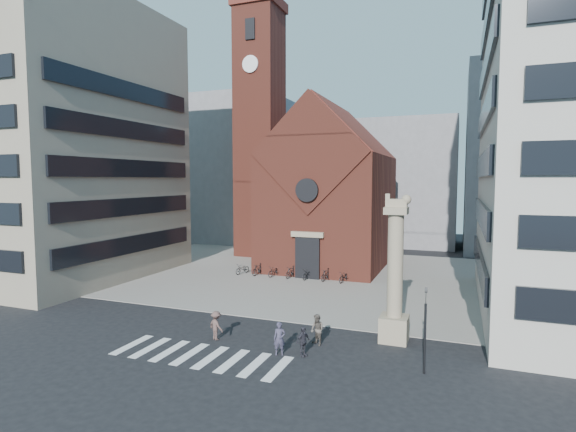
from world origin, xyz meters
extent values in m
plane|color=black|center=(0.00, 0.00, 0.00)|extent=(120.00, 120.00, 0.00)
cube|color=gray|center=(0.00, 19.00, 0.03)|extent=(46.00, 30.00, 0.05)
cube|color=brown|center=(0.00, 25.00, 6.00)|extent=(12.00, 16.00, 12.00)
cube|color=brown|center=(0.00, 25.40, 12.00)|extent=(12.00, 15.40, 12.00)
cube|color=brown|center=(0.00, 17.05, 12.00)|extent=(11.76, 0.50, 11.76)
cylinder|color=black|center=(0.00, 16.60, 8.50)|extent=(2.20, 0.30, 2.20)
cube|color=black|center=(0.00, 16.85, 2.00)|extent=(2.40, 0.30, 4.00)
cube|color=tan|center=(0.00, 16.80, 4.30)|extent=(3.20, 0.40, 0.50)
cube|color=brown|center=(-10.00, 28.00, 15.00)|extent=(5.00, 5.00, 30.00)
cube|color=brown|center=(-10.00, 28.00, 30.60)|extent=(5.50, 5.50, 1.20)
cylinder|color=white|center=(-10.00, 25.40, 23.00)|extent=(2.00, 0.20, 2.00)
cube|color=black|center=(-10.00, 25.40, 27.00)|extent=(1.20, 0.20, 2.40)
cube|color=gray|center=(-24.00, 10.00, 13.00)|extent=(18.00, 20.00, 26.00)
cube|color=gray|center=(-20.00, 40.00, 11.00)|extent=(16.00, 14.00, 22.00)
cube|color=gray|center=(6.00, 45.00, 9.00)|extent=(14.00, 12.00, 18.00)
cube|color=gray|center=(22.00, 42.00, 12.00)|extent=(16.00, 14.00, 24.00)
cube|color=tan|center=(10.00, 3.00, 0.75)|extent=(1.60, 1.60, 1.50)
cylinder|color=tan|center=(10.00, 3.00, 4.50)|extent=(0.90, 0.90, 6.00)
cube|color=tan|center=(10.00, 3.00, 7.70)|extent=(1.30, 1.30, 0.40)
cube|color=tan|center=(10.00, 3.00, 8.10)|extent=(1.20, 0.50, 0.55)
sphere|color=tan|center=(10.55, 3.00, 8.35)|extent=(0.56, 0.56, 0.56)
cube|color=tan|center=(9.50, 3.00, 8.50)|extent=(0.25, 0.15, 0.35)
cylinder|color=black|center=(12.00, -1.00, 1.75)|extent=(0.12, 0.12, 3.50)
imported|color=black|center=(12.00, -1.00, 3.90)|extent=(0.13, 0.16, 0.80)
imported|color=#383448|center=(4.49, -1.32, 0.90)|extent=(0.77, 0.65, 1.80)
imported|color=#564C44|center=(5.97, 0.77, 0.89)|extent=(1.09, 1.05, 1.77)
imported|color=#2B2931|center=(5.74, -1.05, 0.81)|extent=(0.75, 1.03, 1.62)
imported|color=brown|center=(0.10, -0.51, 0.86)|extent=(1.27, 1.02, 1.71)
imported|color=black|center=(-6.77, 16.58, 0.56)|extent=(1.14, 2.05, 1.02)
imported|color=black|center=(-5.03, 16.58, 0.62)|extent=(0.98, 1.96, 1.13)
imported|color=black|center=(-3.28, 16.58, 0.56)|extent=(1.14, 2.05, 1.02)
imported|color=black|center=(-1.54, 16.58, 0.62)|extent=(0.98, 1.96, 1.13)
imported|color=black|center=(0.21, 16.58, 0.56)|extent=(1.14, 2.05, 1.02)
imported|color=black|center=(1.95, 16.58, 0.62)|extent=(0.98, 1.96, 1.13)
imported|color=black|center=(3.70, 16.58, 0.56)|extent=(1.14, 2.05, 1.02)
camera|label=1|loc=(13.39, -23.25, 9.48)|focal=28.00mm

